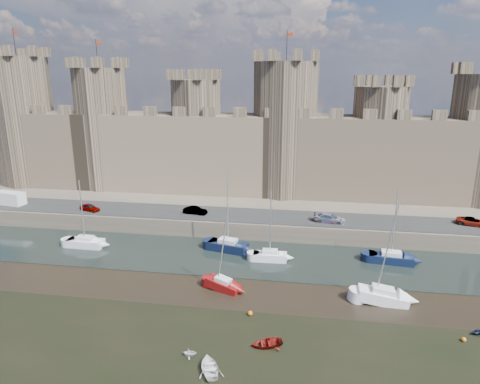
{
  "coord_description": "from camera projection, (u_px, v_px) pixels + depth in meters",
  "views": [
    {
      "loc": [
        5.95,
        -27.67,
        23.73
      ],
      "look_at": [
        -1.85,
        22.0,
        9.64
      ],
      "focal_mm": 32.0,
      "sensor_mm": 36.0,
      "label": 1
    }
  ],
  "objects": [
    {
      "name": "dinghy_2",
      "position": [
        210.0,
        368.0,
        35.07
      ],
      "size": [
        3.04,
        3.49,
        0.6
      ],
      "primitive_type": "imported",
      "rotation": [
        1.57,
        0.0,
        3.54
      ],
      "color": "silver",
      "rests_on": "ground"
    },
    {
      "name": "sailboat_5",
      "position": [
        383.0,
        296.0,
        45.5
      ],
      "size": [
        5.27,
        2.2,
        11.24
      ],
      "rotation": [
        0.0,
        0.0,
        -0.03
      ],
      "color": "white",
      "rests_on": "ground"
    },
    {
      "name": "water_channel",
      "position": [
        256.0,
        258.0,
        56.43
      ],
      "size": [
        160.0,
        12.0,
        0.08
      ],
      "primitive_type": "cube",
      "color": "black",
      "rests_on": "ground"
    },
    {
      "name": "car_3",
      "position": [
        473.0,
        222.0,
        61.27
      ],
      "size": [
        4.7,
        3.24,
        1.19
      ],
      "primitive_type": "imported",
      "rotation": [
        0.0,
        0.0,
        1.25
      ],
      "color": "gray",
      "rests_on": "quay"
    },
    {
      "name": "sailboat_4",
      "position": [
        223.0,
        284.0,
        48.21
      ],
      "size": [
        4.3,
        2.86,
        9.38
      ],
      "rotation": [
        0.0,
        0.0,
        -0.36
      ],
      "color": "maroon",
      "rests_on": "ground"
    },
    {
      "name": "buoy_1",
      "position": [
        250.0,
        313.0,
        43.22
      ],
      "size": [
        0.49,
        0.49,
        0.49
      ],
      "primitive_type": "sphere",
      "color": "orange",
      "rests_on": "ground"
    },
    {
      "name": "car_0",
      "position": [
        90.0,
        208.0,
        67.65
      ],
      "size": [
        3.72,
        2.45,
        1.18
      ],
      "primitive_type": "imported",
      "rotation": [
        0.0,
        0.0,
        1.24
      ],
      "color": "gray",
      "rests_on": "quay"
    },
    {
      "name": "dinghy_4",
      "position": [
        267.0,
        343.0,
        38.3
      ],
      "size": [
        3.37,
        2.82,
        0.6
      ],
      "primitive_type": "imported",
      "rotation": [
        1.57,
        0.0,
        5.01
      ],
      "color": "#670F0B",
      "rests_on": "ground"
    },
    {
      "name": "sailboat_0",
      "position": [
        85.0,
        242.0,
        59.98
      ],
      "size": [
        5.19,
        2.09,
        9.65
      ],
      "rotation": [
        0.0,
        0.0,
        -0.02
      ],
      "color": "silver",
      "rests_on": "ground"
    },
    {
      "name": "sailboat_1",
      "position": [
        228.0,
        245.0,
        58.62
      ],
      "size": [
        5.82,
        3.35,
        10.96
      ],
      "rotation": [
        0.0,
        0.0,
        -0.24
      ],
      "color": "black",
      "rests_on": "ground"
    },
    {
      "name": "quay",
      "position": [
        276.0,
        183.0,
        90.35
      ],
      "size": [
        160.0,
        60.0,
        2.5
      ],
      "primitive_type": "cube",
      "color": "#4C443A",
      "rests_on": "ground"
    },
    {
      "name": "dinghy_7",
      "position": [
        478.0,
        332.0,
        39.95
      ],
      "size": [
        1.58,
        1.47,
        0.68
      ],
      "primitive_type": "imported",
      "rotation": [
        1.57,
        0.0,
        1.91
      ],
      "color": "black",
      "rests_on": "ground"
    },
    {
      "name": "castle",
      "position": [
        269.0,
        143.0,
        76.22
      ],
      "size": [
        108.5,
        11.0,
        29.0
      ],
      "color": "#42382B",
      "rests_on": "quay"
    },
    {
      "name": "buoy_3",
      "position": [
        464.0,
        339.0,
        39.02
      ],
      "size": [
        0.42,
        0.42,
        0.42
      ],
      "primitive_type": "sphere",
      "color": "orange",
      "rests_on": "ground"
    },
    {
      "name": "sailboat_2",
      "position": [
        270.0,
        255.0,
        55.58
      ],
      "size": [
        4.41,
        1.84,
        9.4
      ],
      "rotation": [
        0.0,
        0.0,
        0.03
      ],
      "color": "white",
      "rests_on": "ground"
    },
    {
      "name": "dinghy_3",
      "position": [
        189.0,
        353.0,
        36.97
      ],
      "size": [
        1.35,
        1.17,
        0.7
      ],
      "primitive_type": "imported",
      "rotation": [
        1.57,
        0.0,
        1.58
      ],
      "color": "silver",
      "rests_on": "ground"
    },
    {
      "name": "car_2",
      "position": [
        330.0,
        218.0,
        62.46
      ],
      "size": [
        4.78,
        2.59,
        1.31
      ],
      "primitive_type": "imported",
      "rotation": [
        0.0,
        0.0,
        1.4
      ],
      "color": "gray",
      "rests_on": "quay"
    },
    {
      "name": "road",
      "position": [
        264.0,
        216.0,
        65.27
      ],
      "size": [
        160.0,
        7.0,
        0.1
      ],
      "primitive_type": "cube",
      "color": "black",
      "rests_on": "quay"
    },
    {
      "name": "sailboat_3",
      "position": [
        391.0,
        257.0,
        55.02
      ],
      "size": [
        5.65,
        2.65,
        9.59
      ],
      "rotation": [
        0.0,
        0.0,
        -0.1
      ],
      "color": "black",
      "rests_on": "ground"
    },
    {
      "name": "car_1",
      "position": [
        195.0,
        211.0,
        66.16
      ],
      "size": [
        3.85,
        1.85,
        1.22
      ],
      "primitive_type": "imported",
      "rotation": [
        0.0,
        0.0,
        1.42
      ],
      "color": "gray",
      "rests_on": "quay"
    },
    {
      "name": "van",
      "position": [
        10.0,
        198.0,
        70.82
      ],
      "size": [
        5.25,
        2.75,
        2.18
      ],
      "primitive_type": "cube",
      "rotation": [
        0.0,
        0.0,
        -0.16
      ],
      "color": "silver",
      "rests_on": "quay"
    }
  ]
}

